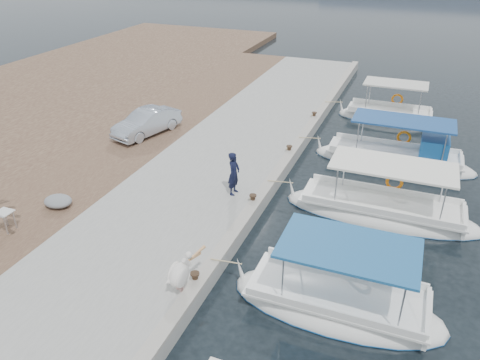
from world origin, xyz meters
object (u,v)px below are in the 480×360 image
object	(u,v)px
fishing_caique_e	(388,118)
fisherman	(234,173)
fishing_caique_d	(395,160)
pelican	(180,273)
fishing_caique_b	(336,304)
parked_car	(147,122)
fishing_caique_c	(380,213)

from	to	relation	value
fishing_caique_e	fisherman	size ratio (longest dim) A/B	3.28
fishing_caique_d	fisherman	size ratio (longest dim) A/B	4.21
pelican	fisherman	distance (m)	5.89
pelican	fisherman	size ratio (longest dim) A/B	0.82
fishing_caique_b	fishing_caique_d	size ratio (longest dim) A/B	0.84
fisherman	parked_car	xyz separation A→B (m)	(-6.51, 4.13, -0.25)
fishing_caique_c	pelican	xyz separation A→B (m)	(-4.91, -7.10, 0.96)
pelican	fishing_caique_c	bearing A→B (deg)	55.35
fisherman	parked_car	distance (m)	7.72
fishing_caique_d	fisherman	bearing A→B (deg)	-132.62
pelican	fishing_caique_d	bearing A→B (deg)	67.43
fishing_caique_d	fishing_caique_e	distance (m)	6.04
fishing_caique_b	parked_car	distance (m)	14.38
fishing_caique_b	fishing_caique_e	bearing A→B (deg)	90.81
fishing_caique_c	fishing_caique_d	bearing A→B (deg)	88.77
fishing_caique_b	parked_car	xyz separation A→B (m)	(-11.53, 8.52, 1.01)
fishing_caique_d	fisherman	world-z (taller)	fisherman
fishing_caique_d	fishing_caique_e	size ratio (longest dim) A/B	1.29
fishing_caique_b	fishing_caique_e	distance (m)	16.58
fishing_caique_c	fisherman	bearing A→B (deg)	-167.38
fishing_caique_d	pelican	distance (m)	13.09
fishing_caique_e	fisherman	distance (m)	13.15
fishing_caique_d	parked_car	distance (m)	12.44
fishing_caique_b	fishing_caique_c	size ratio (longest dim) A/B	0.84
fishing_caique_d	pelican	xyz separation A→B (m)	(-5.01, -12.06, 0.90)
fishing_caique_e	fishing_caique_c	bearing A→B (deg)	-85.66
fishing_caique_b	parked_car	size ratio (longest dim) A/B	1.63
fishing_caique_b	pelican	bearing A→B (deg)	-161.40
fisherman	fishing_caique_c	bearing A→B (deg)	-74.86
parked_car	fishing_caique_b	bearing A→B (deg)	-20.87
fishing_caique_d	parked_car	bearing A→B (deg)	-170.33
fishing_caique_d	fishing_caique_b	bearing A→B (deg)	-93.78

